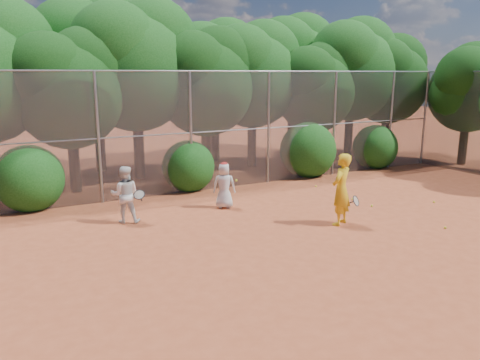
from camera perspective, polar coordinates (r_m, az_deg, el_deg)
ground at (r=11.50m, az=10.36°, el=-7.30°), size 80.00×80.00×0.00m
fence_back at (r=16.00m, az=-3.07°, el=6.13°), size 20.05×0.09×4.03m
tree_2 at (r=16.43m, az=-20.07°, el=10.92°), size 3.99×3.47×5.47m
tree_3 at (r=17.94m, az=-12.56°, el=14.08°), size 4.89×4.26×6.70m
tree_4 at (r=18.20m, az=-4.19°, el=12.31°), size 4.19×3.64×5.73m
tree_5 at (r=20.04m, az=1.59°, el=13.22°), size 4.51×3.92×6.17m
tree_6 at (r=20.56m, az=9.18°, el=11.44°), size 3.86×3.36×5.29m
tree_7 at (r=22.61m, az=13.55°, el=13.42°), size 4.77×4.14×6.53m
tree_8 at (r=23.75m, az=17.70°, el=12.02°), size 4.25×3.70×5.82m
tree_10 at (r=19.86m, az=-17.21°, el=14.35°), size 5.15×4.48×7.06m
tree_11 at (r=21.01m, az=-3.05°, el=13.50°), size 4.64×4.03×6.35m
tree_12 at (r=23.77m, az=6.52°, el=14.20°), size 5.02×4.37×6.88m
tree_13 at (r=22.65m, az=26.20°, el=10.43°), size 3.86×3.36×5.29m
bush_0 at (r=15.04m, az=-24.33°, el=0.50°), size 2.00×2.00×2.00m
bush_1 at (r=16.10m, az=-6.32°, el=1.97°), size 1.80×1.80×1.80m
bush_2 at (r=18.46m, az=8.28°, el=3.94°), size 2.20×2.20×2.20m
bush_3 at (r=20.72m, az=16.16°, el=4.11°), size 1.90×1.90×1.90m
player_yellow at (r=12.52m, az=12.23°, el=-1.14°), size 0.93×0.73×1.91m
player_teen at (r=13.84m, az=-1.93°, el=-0.63°), size 0.79×0.70×1.39m
player_white at (r=12.84m, az=-13.83°, el=-1.72°), size 0.94×0.88×1.54m
ball_0 at (r=14.63m, az=15.77°, el=-3.04°), size 0.07×0.07×0.07m
ball_1 at (r=15.26m, az=13.54°, el=-2.26°), size 0.07×0.07×0.07m
ball_2 at (r=13.24m, az=23.74°, el=-5.33°), size 0.07×0.07×0.07m
ball_3 at (r=15.71m, az=22.58°, el=-2.48°), size 0.07×0.07×0.07m
ball_4 at (r=13.60m, az=12.06°, el=-4.04°), size 0.07×0.07×0.07m
ball_5 at (r=16.72m, az=9.25°, el=-0.75°), size 0.07×0.07×0.07m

